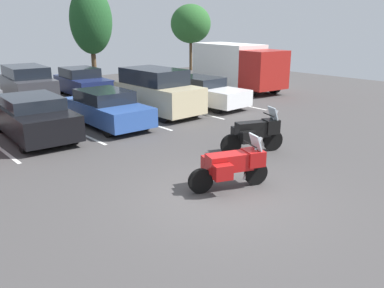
% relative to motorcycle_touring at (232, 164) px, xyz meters
% --- Properties ---
extents(ground, '(44.00, 44.00, 0.10)m').
position_rel_motorcycle_touring_xyz_m(ground, '(-0.57, -0.17, -0.67)').
color(ground, '#423F3F').
extents(motorcycle_touring, '(2.02, 1.19, 1.33)m').
position_rel_motorcycle_touring_xyz_m(motorcycle_touring, '(0.00, 0.00, 0.00)').
color(motorcycle_touring, black).
rests_on(motorcycle_touring, ground).
extents(motorcycle_second, '(2.03, 1.12, 1.42)m').
position_rel_motorcycle_touring_xyz_m(motorcycle_second, '(2.57, 1.49, 0.04)').
color(motorcycle_second, black).
rests_on(motorcycle_second, ground).
extents(parking_stripes, '(19.80, 4.95, 0.01)m').
position_rel_motorcycle_touring_xyz_m(parking_stripes, '(-1.96, 7.74, -0.62)').
color(parking_stripes, silver).
rests_on(parking_stripes, ground).
extents(car_black, '(2.17, 4.63, 1.48)m').
position_rel_motorcycle_touring_xyz_m(car_black, '(-1.99, 7.74, 0.12)').
color(car_black, black).
rests_on(car_black, ground).
extents(car_blue, '(1.90, 4.37, 1.39)m').
position_rel_motorcycle_touring_xyz_m(car_blue, '(0.82, 7.58, 0.06)').
color(car_blue, '#2D519E').
rests_on(car_blue, ground).
extents(car_champagne, '(2.04, 4.29, 1.99)m').
position_rel_motorcycle_touring_xyz_m(car_champagne, '(3.59, 8.00, 0.37)').
color(car_champagne, '#C1B289').
rests_on(car_champagne, ground).
extents(car_white, '(1.96, 4.70, 1.39)m').
position_rel_motorcycle_touring_xyz_m(car_white, '(6.32, 8.00, 0.07)').
color(car_white, white).
rests_on(car_white, ground).
extents(car_far_charcoal, '(2.30, 4.50, 1.78)m').
position_rel_motorcycle_touring_xyz_m(car_far_charcoal, '(0.32, 14.91, 0.28)').
color(car_far_charcoal, '#38383D').
rests_on(car_far_charcoal, ground).
extents(car_far_navy, '(2.13, 4.40, 1.52)m').
position_rel_motorcycle_touring_xyz_m(car_far_navy, '(3.13, 14.45, 0.12)').
color(car_far_navy, navy).
rests_on(car_far_navy, ground).
extents(box_truck, '(2.94, 6.48, 2.68)m').
position_rel_motorcycle_touring_xyz_m(box_truck, '(11.19, 10.31, 0.83)').
color(box_truck, '#A51E19').
rests_on(box_truck, ground).
extents(tree_rear, '(3.31, 3.31, 5.36)m').
position_rel_motorcycle_touring_xyz_m(tree_rear, '(15.67, 19.78, 3.17)').
color(tree_rear, '#4C3823').
rests_on(tree_rear, ground).
extents(tree_center_left, '(2.71, 2.71, 6.18)m').
position_rel_motorcycle_touring_xyz_m(tree_center_left, '(5.95, 18.37, 3.40)').
color(tree_center_left, '#4C3823').
rests_on(tree_center_left, ground).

